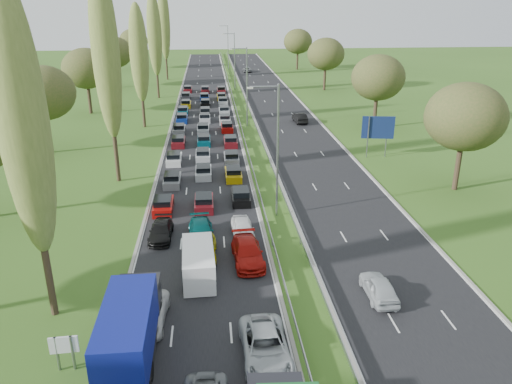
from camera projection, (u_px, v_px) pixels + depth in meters
name	position (u px, v px, depth m)	size (l,w,h in m)	color
ground	(246.00, 123.00, 80.34)	(260.00, 260.00, 0.00)	#33571B
near_carriageway	(204.00, 121.00, 82.07)	(10.50, 215.00, 0.04)	black
far_carriageway	(285.00, 119.00, 83.25)	(10.50, 215.00, 0.04)	black
central_reservation	(245.00, 116.00, 82.46)	(2.36, 215.00, 0.32)	gray
lamp_columns	(247.00, 88.00, 76.32)	(0.18, 140.18, 12.00)	gray
poplar_row	(127.00, 52.00, 63.49)	(2.80, 127.80, 22.44)	#2D2116
woodland_left	(34.00, 98.00, 59.12)	(8.00, 166.00, 11.10)	#2D2116
woodland_right	(398.00, 87.00, 66.89)	(8.00, 153.00, 11.10)	#2D2116
traffic_queue_fill	(204.00, 125.00, 77.25)	(9.13, 69.19, 0.80)	#A50C0A
near_car_2	(147.00, 314.00, 30.29)	(2.30, 5.00, 1.39)	silver
near_car_3	(161.00, 231.00, 41.29)	(1.83, 4.50, 1.31)	black
near_car_7	(201.00, 231.00, 41.09)	(1.99, 4.90, 1.42)	#044848
near_car_8	(205.00, 248.00, 38.30)	(1.72, 4.27, 1.46)	#B9B60C
near_car_10	(265.00, 346.00, 27.36)	(2.55, 5.54, 1.54)	#ABB1B4
near_car_11	(248.00, 252.00, 37.54)	(2.18, 5.37, 1.56)	#9C0F09
near_car_12	(243.00, 229.00, 41.51)	(1.77, 4.39, 1.50)	silver
far_car_0	(379.00, 287.00, 33.06)	(1.73, 4.30, 1.47)	#AEB4B8
far_car_1	(300.00, 118.00, 80.36)	(1.67, 4.80, 1.58)	black
far_car_2	(247.00, 69.00, 137.12)	(2.26, 4.91, 1.36)	slate
blue_lorry	(131.00, 328.00, 26.94)	(2.53, 9.11, 3.85)	black
white_van_rear	(198.00, 261.00, 35.53)	(2.18, 5.55, 2.23)	white
info_sign	(64.00, 348.00, 26.31)	(1.50, 0.18, 2.10)	gray
direction_sign	(378.00, 129.00, 61.78)	(3.97, 0.72, 5.20)	gray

